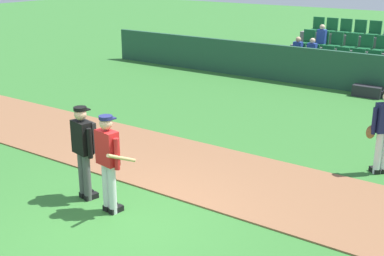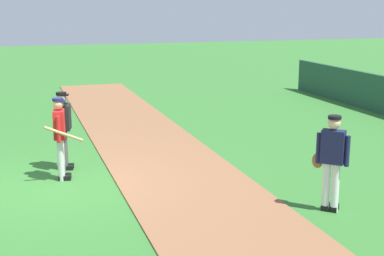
# 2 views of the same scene
# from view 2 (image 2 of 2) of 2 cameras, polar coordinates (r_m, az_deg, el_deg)

# --- Properties ---
(ground_plane) EXTENTS (80.00, 80.00, 0.00)m
(ground_plane) POSITION_cam_2_polar(r_m,az_deg,el_deg) (11.77, -13.87, -5.71)
(ground_plane) COLOR #33702D
(infield_dirt_path) EXTENTS (28.00, 2.78, 0.03)m
(infield_dirt_path) POSITION_cam_2_polar(r_m,az_deg,el_deg) (12.18, -1.71, -4.63)
(infield_dirt_path) COLOR brown
(infield_dirt_path) RESTS_ON ground
(batter_red_jersey) EXTENTS (0.64, 0.80, 1.76)m
(batter_red_jersey) POSITION_cam_2_polar(r_m,az_deg,el_deg) (11.82, -13.55, -0.74)
(batter_red_jersey) COLOR silver
(batter_red_jersey) RESTS_ON ground
(umpire_home_plate) EXTENTS (0.58, 0.36, 1.76)m
(umpire_home_plate) POSITION_cam_2_polar(r_m,az_deg,el_deg) (12.54, -13.18, 0.21)
(umpire_home_plate) COLOR #4C4C4C
(umpire_home_plate) RESTS_ON ground
(runner_navy_jersey) EXTENTS (0.55, 0.51, 1.76)m
(runner_navy_jersey) POSITION_cam_2_polar(r_m,az_deg,el_deg) (10.04, 14.29, -3.20)
(runner_navy_jersey) COLOR white
(runner_navy_jersey) RESTS_ON ground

